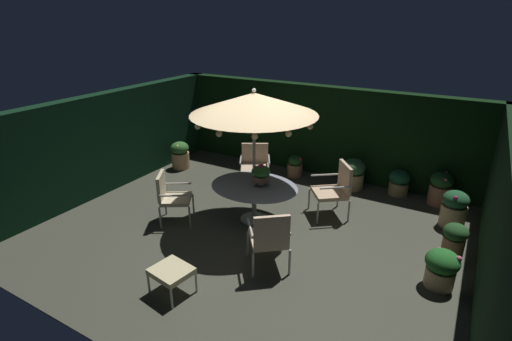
{
  "coord_description": "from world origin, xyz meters",
  "views": [
    {
      "loc": [
        3.12,
        -5.39,
        3.66
      ],
      "look_at": [
        -0.17,
        0.31,
        0.98
      ],
      "focal_mm": 27.42,
      "sensor_mm": 36.0,
      "label": 1
    }
  ],
  "objects": [
    {
      "name": "centerpiece_planter",
      "position": [
        -0.07,
        0.31,
        0.94
      ],
      "size": [
        0.34,
        0.34,
        0.41
      ],
      "color": "olive",
      "rests_on": "patio_dining_table"
    },
    {
      "name": "potted_plant_front_corner",
      "position": [
        1.95,
        2.76,
        0.29
      ],
      "size": [
        0.44,
        0.44,
        0.56
      ],
      "color": "#8A744E",
      "rests_on": "ground_plane"
    },
    {
      "name": "potted_plant_back_center",
      "position": [
        3.08,
        1.86,
        0.36
      ],
      "size": [
        0.45,
        0.45,
        0.69
      ],
      "color": "tan",
      "rests_on": "ground_plane"
    },
    {
      "name": "ground_plane",
      "position": [
        0.0,
        0.0,
        -0.01
      ],
      "size": [
        7.68,
        6.55,
        0.02
      ],
      "primitive_type": "cube",
      "color": "#3F4134"
    },
    {
      "name": "potted_plant_back_left",
      "position": [
        0.98,
        2.59,
        0.35
      ],
      "size": [
        0.52,
        0.52,
        0.68
      ],
      "color": "tan",
      "rests_on": "ground_plane"
    },
    {
      "name": "hedge_backdrop_right",
      "position": [
        3.69,
        0.0,
        1.05
      ],
      "size": [
        0.3,
        6.55,
        2.11
      ],
      "primitive_type": "cube",
      "color": "black",
      "rests_on": "ground_plane"
    },
    {
      "name": "patio_umbrella",
      "position": [
        -0.17,
        0.24,
        2.22
      ],
      "size": [
        2.2,
        2.2,
        2.48
      ],
      "color": "#B8B2A8",
      "rests_on": "ground_plane"
    },
    {
      "name": "patio_dining_table",
      "position": [
        -0.17,
        0.24,
        0.6
      ],
      "size": [
        1.65,
        1.37,
        0.71
      ],
      "color": "#B4B6A6",
      "rests_on": "ground_plane"
    },
    {
      "name": "potted_plant_left_near",
      "position": [
        3.18,
        0.74,
        0.33
      ],
      "size": [
        0.38,
        0.38,
        0.61
      ],
      "color": "#8E6747",
      "rests_on": "ground_plane"
    },
    {
      "name": "ottoman_footrest",
      "position": [
        -0.11,
        -2.12,
        0.35
      ],
      "size": [
        0.59,
        0.55,
        0.4
      ],
      "color": "#B6B5A8",
      "rests_on": "ground_plane"
    },
    {
      "name": "patio_chair_east",
      "position": [
        0.79,
        -0.97,
        0.57
      ],
      "size": [
        0.83,
        0.84,
        1.01
      ],
      "color": "#B8B6AC",
      "rests_on": "ground_plane"
    },
    {
      "name": "potted_plant_right_near",
      "position": [
        -0.41,
        2.57,
        0.25
      ],
      "size": [
        0.36,
        0.36,
        0.51
      ],
      "color": "#8E654A",
      "rests_on": "ground_plane"
    },
    {
      "name": "patio_chair_north",
      "position": [
        -0.94,
        1.58,
        0.56
      ],
      "size": [
        0.87,
        0.86,
        0.96
      ],
      "color": "#B8B4AC",
      "rests_on": "ground_plane"
    },
    {
      "name": "potted_plant_right_far",
      "position": [
        -3.12,
        1.62,
        0.35
      ],
      "size": [
        0.44,
        0.45,
        0.68
      ],
      "color": "tan",
      "rests_on": "ground_plane"
    },
    {
      "name": "hedge_backdrop_left",
      "position": [
        -3.69,
        0.0,
        1.05
      ],
      "size": [
        0.3,
        6.55,
        2.11
      ],
      "primitive_type": "cube",
      "color": "black",
      "rests_on": "ground_plane"
    },
    {
      "name": "patio_chair_northeast",
      "position": [
        -1.48,
        -0.57,
        0.55
      ],
      "size": [
        0.77,
        0.76,
        0.96
      ],
      "color": "#BAB1A7",
      "rests_on": "ground_plane"
    },
    {
      "name": "patio_chair_southeast",
      "position": [
        1.05,
        1.19,
        0.59
      ],
      "size": [
        0.88,
        0.88,
        1.04
      ],
      "color": "#B6B4AD",
      "rests_on": "ground_plane"
    },
    {
      "name": "potted_plant_left_far",
      "position": [
        2.76,
        2.7,
        0.35
      ],
      "size": [
        0.45,
        0.45,
        0.69
      ],
      "color": "#8D6349",
      "rests_on": "ground_plane"
    },
    {
      "name": "hedge_backdrop_rear",
      "position": [
        0.0,
        3.13,
        1.05
      ],
      "size": [
        7.68,
        0.3,
        2.11
      ],
      "primitive_type": "cube",
      "color": "black",
      "rests_on": "ground_plane"
    },
    {
      "name": "potted_plant_back_right",
      "position": [
        3.09,
        -0.1,
        0.31
      ],
      "size": [
        0.47,
        0.47,
        0.58
      ],
      "color": "tan",
      "rests_on": "ground_plane"
    }
  ]
}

